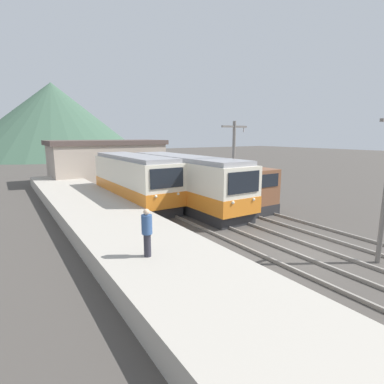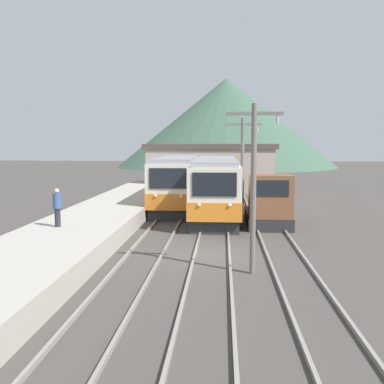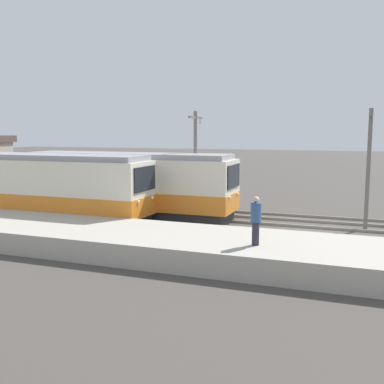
% 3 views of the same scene
% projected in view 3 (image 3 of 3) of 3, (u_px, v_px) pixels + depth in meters
% --- Properties ---
extents(ground_plane, '(200.00, 200.00, 0.00)m').
position_uv_depth(ground_plane, '(311.00, 232.00, 22.11)').
color(ground_plane, '#47423D').
extents(platform_left, '(4.50, 54.00, 0.89)m').
position_uv_depth(platform_left, '(293.00, 256.00, 16.25)').
color(platform_left, '#ADA599').
rests_on(platform_left, ground).
extents(track_left, '(1.54, 60.00, 0.14)m').
position_uv_depth(track_left, '(305.00, 243.00, 19.68)').
color(track_left, gray).
rests_on(track_left, ground).
extents(track_center, '(1.54, 60.00, 0.14)m').
position_uv_depth(track_center, '(311.00, 230.00, 22.29)').
color(track_center, gray).
rests_on(track_center, ground).
extents(track_right, '(1.54, 60.00, 0.14)m').
position_uv_depth(track_right, '(317.00, 219.00, 25.07)').
color(track_right, gray).
rests_on(track_right, ground).
extents(commuter_train_left, '(2.84, 10.66, 3.73)m').
position_uv_depth(commuter_train_left, '(56.00, 192.00, 23.97)').
color(commuter_train_left, '#28282B').
rests_on(commuter_train_left, ground).
extents(commuter_train_center, '(2.84, 12.71, 3.72)m').
position_uv_depth(commuter_train_center, '(127.00, 188.00, 25.63)').
color(commuter_train_center, '#28282B').
rests_on(commuter_train_center, ground).
extents(shunting_locomotive, '(2.40, 5.14, 3.00)m').
position_uv_depth(shunting_locomotive, '(195.00, 193.00, 27.43)').
color(shunting_locomotive, '#28282B').
rests_on(shunting_locomotive, ground).
extents(catenary_mast_near, '(2.00, 0.20, 6.06)m').
position_uv_depth(catenary_mast_near, '(369.00, 163.00, 22.38)').
color(catenary_mast_near, slate).
rests_on(catenary_mast_near, ground).
extents(catenary_mast_mid, '(2.00, 0.20, 6.06)m').
position_uv_depth(catenary_mast_mid, '(195.00, 160.00, 25.56)').
color(catenary_mast_mid, slate).
rests_on(catenary_mast_mid, ground).
extents(person_on_platform, '(0.38, 0.38, 1.75)m').
position_uv_depth(person_on_platform, '(256.00, 219.00, 15.91)').
color(person_on_platform, '#282833').
rests_on(person_on_platform, platform_left).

